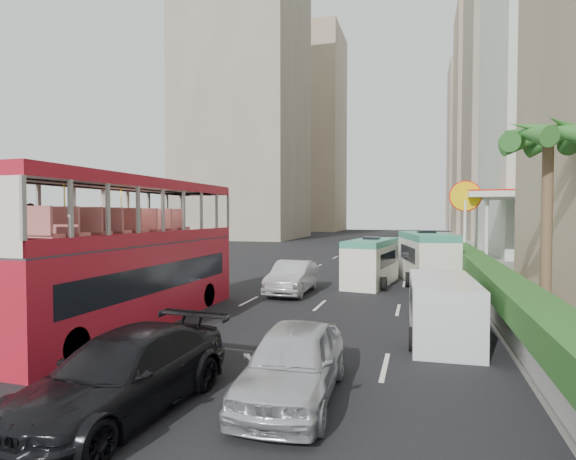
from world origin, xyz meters
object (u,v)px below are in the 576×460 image
at_px(shell_station, 510,229).
at_px(minibus_far, 426,258).
at_px(car_silver_lane_b, 293,398).
at_px(minibus_near, 371,262).
at_px(van_asset, 378,273).
at_px(panel_van_near, 442,309).
at_px(palm_tree, 547,227).
at_px(car_silver_lane_a, 293,293).
at_px(panel_van_far, 432,251).
at_px(car_black, 125,413).
at_px(double_decker_bus, 131,252).

bearing_deg(shell_station, minibus_far, -121.33).
distance_m(car_silver_lane_b, minibus_near, 15.86).
xyz_separation_m(van_asset, minibus_far, (3.00, -3.32, 1.39)).
relative_size(panel_van_near, palm_tree, 0.73).
bearing_deg(car_silver_lane_a, panel_van_far, 64.54).
xyz_separation_m(minibus_far, panel_van_near, (0.33, -11.99, -0.46)).
xyz_separation_m(car_black, panel_van_far, (6.29, 28.21, 1.08)).
xyz_separation_m(double_decker_bus, van_asset, (6.97, 16.41, -2.53)).
xyz_separation_m(minibus_near, shell_station, (8.92, 11.65, 1.52)).
relative_size(double_decker_bus, panel_van_far, 2.04).
bearing_deg(car_silver_lane_b, minibus_near, 87.36).
distance_m(car_black, palm_tree, 14.32).
bearing_deg(minibus_far, car_silver_lane_a, -150.55).
height_order(car_black, minibus_near, minibus_near).
bearing_deg(car_black, panel_van_far, 81.57).
relative_size(car_silver_lane_b, shell_station, 0.56).
bearing_deg(palm_tree, panel_van_near, -140.35).
height_order(panel_van_far, palm_tree, palm_tree).
height_order(palm_tree, shell_station, palm_tree).
bearing_deg(shell_station, minibus_near, -127.45).
bearing_deg(panel_van_far, panel_van_near, -82.56).
bearing_deg(shell_station, car_silver_lane_a, -128.56).
distance_m(car_silver_lane_a, van_asset, 9.44).
bearing_deg(car_silver_lane_a, car_black, -88.56).
height_order(panel_van_far, shell_station, shell_station).
height_order(double_decker_bus, palm_tree, palm_tree).
relative_size(minibus_far, panel_van_far, 1.16).
xyz_separation_m(panel_van_far, palm_tree, (3.34, -18.16, 2.30)).
bearing_deg(van_asset, minibus_near, -84.59).
bearing_deg(palm_tree, shell_station, 83.40).
height_order(car_black, van_asset, car_black).
bearing_deg(palm_tree, car_black, -133.77).
height_order(double_decker_bus, car_silver_lane_b, double_decker_bus).
bearing_deg(panel_van_near, minibus_near, 105.03).
distance_m(minibus_near, palm_tree, 10.19).
distance_m(car_silver_lane_a, car_black, 13.62).
relative_size(minibus_far, palm_tree, 0.98).
bearing_deg(double_decker_bus, panel_van_far, 64.73).
distance_m(car_silver_lane_b, shell_station, 28.99).
height_order(car_silver_lane_b, van_asset, car_silver_lane_b).
height_order(car_black, panel_van_far, panel_van_far).
distance_m(panel_van_far, palm_tree, 18.61).
bearing_deg(car_black, palm_tree, 50.36).
xyz_separation_m(minibus_near, palm_tree, (6.72, -7.35, 2.15)).
relative_size(car_black, minibus_near, 0.94).
bearing_deg(shell_station, double_decker_bus, -124.82).
xyz_separation_m(minibus_far, panel_van_far, (0.49, 9.07, -0.31)).
bearing_deg(shell_station, panel_van_near, -104.60).
height_order(minibus_near, panel_van_near, minibus_near).
distance_m(car_silver_lane_a, panel_van_near, 9.29).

